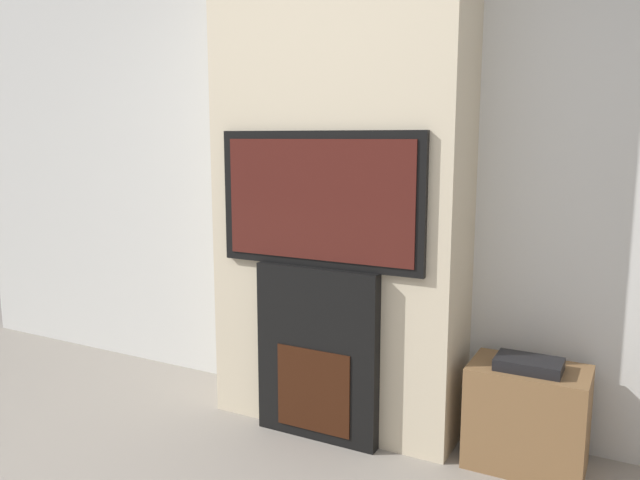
{
  "coord_description": "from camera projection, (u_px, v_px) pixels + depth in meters",
  "views": [
    {
      "loc": [
        1.36,
        -0.97,
        1.46
      ],
      "look_at": [
        0.0,
        1.6,
        0.98
      ],
      "focal_mm": 35.0,
      "sensor_mm": 36.0,
      "label": 1
    }
  ],
  "objects": [
    {
      "name": "fireplace",
      "position": [
        320.0,
        353.0,
        3.03
      ],
      "size": [
        0.63,
        0.15,
        0.85
      ],
      "color": "black",
      "rests_on": "ground_plane"
    },
    {
      "name": "chimney_breast",
      "position": [
        339.0,
        160.0,
        3.06
      ],
      "size": [
        1.26,
        0.4,
        2.7
      ],
      "color": "beige",
      "rests_on": "ground_plane"
    },
    {
      "name": "wall_back",
      "position": [
        359.0,
        158.0,
        3.26
      ],
      "size": [
        6.0,
        0.06,
        2.7
      ],
      "color": "silver",
      "rests_on": "ground_plane"
    },
    {
      "name": "television",
      "position": [
        320.0,
        200.0,
        2.91
      ],
      "size": [
        1.05,
        0.07,
        0.64
      ],
      "color": "black",
      "rests_on": "fireplace"
    },
    {
      "name": "media_stand",
      "position": [
        527.0,
        415.0,
        2.77
      ],
      "size": [
        0.51,
        0.32,
        0.51
      ],
      "color": "brown",
      "rests_on": "ground_plane"
    }
  ]
}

